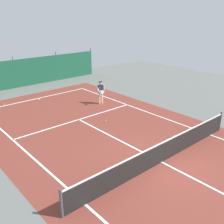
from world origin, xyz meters
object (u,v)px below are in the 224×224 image
Objects in this scene: tennis_net at (162,152)px; tennis_player at (101,91)px; tennis_ball_by_sideline at (106,121)px; tennis_ball_midcourt at (4,104)px.

tennis_player is at bearing 69.90° from tennis_net.
tennis_player is (2.85, 7.80, 0.45)m from tennis_net.
tennis_player reaches higher than tennis_ball_by_sideline.
tennis_ball_midcourt is (-2.44, 12.15, -0.48)m from tennis_net.
tennis_net is 6.17× the size of tennis_player.
tennis_net is at bearing 89.12° from tennis_player.
tennis_ball_midcourt is at bearing -20.25° from tennis_player.
tennis_player is at bearing -39.47° from tennis_ball_midcourt.
tennis_player is at bearing 56.38° from tennis_ball_by_sideline.
tennis_net is 12.40m from tennis_ball_midcourt.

